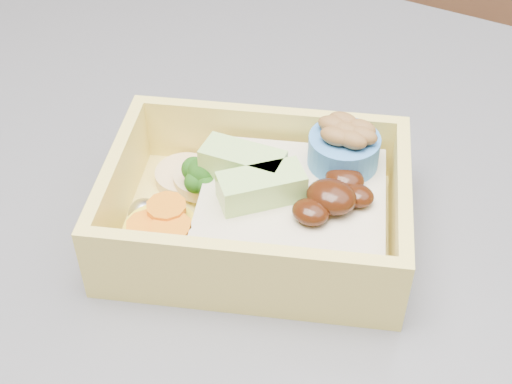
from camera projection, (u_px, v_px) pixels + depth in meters
The scene contains 1 object.
bento_box at pixel (266, 205), 0.46m from camera, with size 0.23×0.20×0.07m.
Camera 1 is at (0.32, -0.33, 1.26)m, focal length 50.00 mm.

